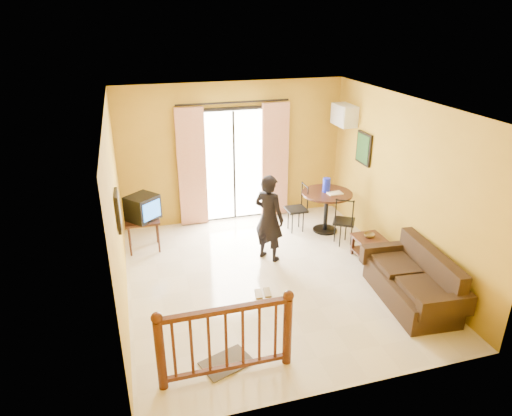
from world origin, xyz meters
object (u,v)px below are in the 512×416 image
object	(u,v)px
television	(143,208)
standing_person	(269,218)
sofa	(414,283)
coffee_table	(374,249)
dining_table	(327,200)

from	to	relation	value
television	standing_person	size ratio (longest dim) A/B	0.43
sofa	coffee_table	bearing A→B (deg)	94.87
coffee_table	standing_person	distance (m)	1.88
dining_table	coffee_table	distance (m)	1.49
coffee_table	dining_table	bearing A→B (deg)	100.95
television	sofa	bearing A→B (deg)	-77.02
sofa	dining_table	bearing A→B (deg)	100.89
dining_table	sofa	xyz separation A→B (m)	(0.28, -2.56, -0.34)
sofa	television	bearing A→B (deg)	148.18
standing_person	sofa	bearing A→B (deg)	-176.59
sofa	standing_person	distance (m)	2.52
dining_table	standing_person	xyz separation A→B (m)	(-1.40, -0.74, 0.13)
television	dining_table	distance (m)	3.45
dining_table	sofa	world-z (taller)	sofa
television	dining_table	size ratio (longest dim) A/B	0.68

